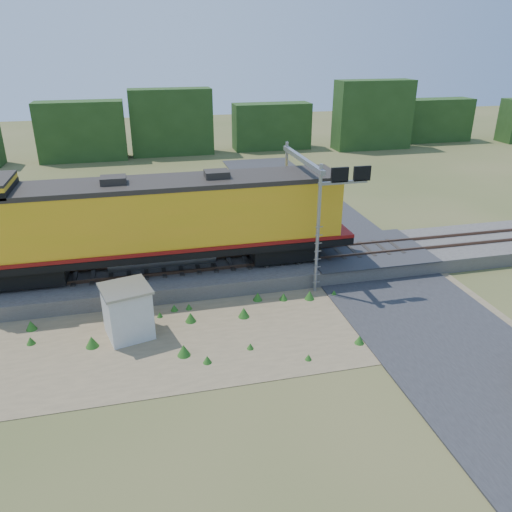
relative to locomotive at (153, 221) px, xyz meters
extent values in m
plane|color=#475123|center=(4.81, -6.00, -3.54)|extent=(140.00, 140.00, 0.00)
cube|color=slate|center=(4.81, 0.00, -3.14)|extent=(70.00, 5.00, 0.80)
cube|color=brown|center=(4.81, -0.72, -2.66)|extent=(70.00, 0.10, 0.16)
cube|color=brown|center=(4.81, 0.72, -2.66)|extent=(70.00, 0.10, 0.16)
cube|color=#8C7754|center=(2.81, -5.50, -3.52)|extent=(26.00, 8.00, 0.03)
cube|color=#38383A|center=(11.81, 0.00, -2.71)|extent=(7.00, 5.20, 0.06)
cube|color=#38383A|center=(11.81, 16.00, -3.50)|extent=(7.00, 24.00, 0.08)
cube|color=#203D16|center=(4.81, 32.00, -0.29)|extent=(36.00, 3.00, 6.50)
cube|color=#203D16|center=(44.81, 32.00, -0.54)|extent=(50.00, 3.00, 6.00)
cube|color=black|center=(-6.29, 0.00, -2.12)|extent=(3.65, 2.33, 0.91)
cube|color=black|center=(6.88, 0.00, -2.12)|extent=(3.65, 2.33, 0.91)
cube|color=black|center=(0.29, 0.00, -1.48)|extent=(20.26, 3.04, 0.36)
cylinder|color=gray|center=(0.29, 0.00, -1.97)|extent=(5.57, 1.22, 1.22)
cube|color=#F0A51C|center=(0.29, 0.00, 0.27)|extent=(18.74, 2.94, 3.14)
cube|color=maroon|center=(0.29, 0.00, -1.18)|extent=(20.26, 3.09, 0.18)
cube|color=#28231E|center=(0.29, 0.00, 1.96)|extent=(18.74, 2.99, 0.24)
cube|color=#28231E|center=(-1.73, 0.00, 2.19)|extent=(1.22, 1.01, 0.46)
cube|color=#28231E|center=(3.33, 0.00, 2.19)|extent=(1.22, 1.01, 0.46)
cube|color=silver|center=(-1.52, -4.89, -2.40)|extent=(2.21, 2.21, 2.27)
cube|color=gray|center=(-1.52, -4.89, -1.22)|extent=(2.43, 2.43, 0.11)
cylinder|color=gray|center=(7.85, -2.80, -0.19)|extent=(0.17, 0.17, 6.69)
cylinder|color=gray|center=(7.85, 2.80, -0.19)|extent=(0.17, 0.17, 6.69)
cube|color=gray|center=(7.85, 0.00, 2.77)|extent=(0.24, 6.20, 0.24)
cube|color=gray|center=(9.00, -2.80, 2.19)|extent=(2.48, 0.14, 0.14)
cube|color=black|center=(8.81, -2.80, 2.58)|extent=(0.86, 0.14, 0.72)
cube|color=black|center=(9.95, -2.80, 2.58)|extent=(0.86, 0.14, 0.72)
camera|label=1|loc=(-0.44, -24.53, 8.49)|focal=35.00mm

